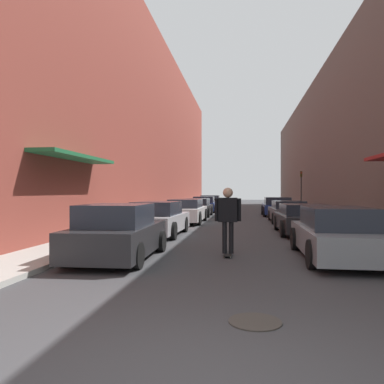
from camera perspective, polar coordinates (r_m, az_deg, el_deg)
The scene contains 18 objects.
ground at distance 23.78m, azimuth 6.89°, elevation -4.11°, with size 113.45×113.45×0.00m, color #38383A.
curb_strip_left at distance 29.38m, azimuth -2.34°, elevation -3.19°, with size 1.80×51.57×0.12m.
curb_strip_right at distance 29.26m, azimuth 16.49°, elevation -3.21°, with size 1.80×51.57×0.12m.
building_row_left at distance 30.39m, azimuth -7.80°, elevation 9.58°, with size 4.90×51.57×13.51m.
building_row_right at distance 29.97m, azimuth 22.02°, elevation 6.54°, with size 4.90×51.57×10.23m.
parked_car_left_0 at distance 9.81m, azimuth -11.20°, elevation -6.16°, with size 1.88×4.00×1.41m.
parked_car_left_1 at distance 14.81m, azimuth -5.18°, elevation -4.14°, with size 1.89×4.37×1.34m.
parked_car_left_2 at distance 20.65m, azimuth -0.88°, elevation -2.94°, with size 1.95×4.78×1.31m.
parked_car_left_3 at distance 26.18m, azimuth 0.87°, elevation -2.38°, with size 1.88×4.10×1.25m.
parked_car_left_4 at distance 31.37m, azimuth 1.88°, elevation -1.94°, with size 1.98×4.06×1.32m.
parked_car_left_5 at distance 36.17m, azimuth 2.81°, elevation -1.63°, with size 2.09×4.20×1.37m.
parked_car_right_0 at distance 10.24m, azimuth 21.10°, elevation -6.02°, with size 1.85×4.50×1.34m.
parked_car_right_1 at distance 15.96m, azimuth 16.58°, elevation -4.00°, with size 2.07×4.44×1.22m.
parked_car_right_2 at distance 21.56m, azimuth 14.43°, elevation -2.95°, with size 1.98×4.45×1.22m.
parked_car_right_3 at distance 27.23m, azimuth 12.85°, elevation -2.22°, with size 2.09×3.96×1.33m.
skateboarder at distance 10.06m, azimuth 5.49°, elevation -3.33°, with size 0.70×0.78×1.83m.
manhole_cover at distance 5.28m, azimuth 9.59°, elevation -18.90°, with size 0.70×0.70×0.02m.
traffic_light at distance 31.67m, azimuth 16.29°, elevation 0.81°, with size 0.16×0.22×3.25m.
Camera 1 is at (0.38, -3.09, 1.73)m, focal length 35.00 mm.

